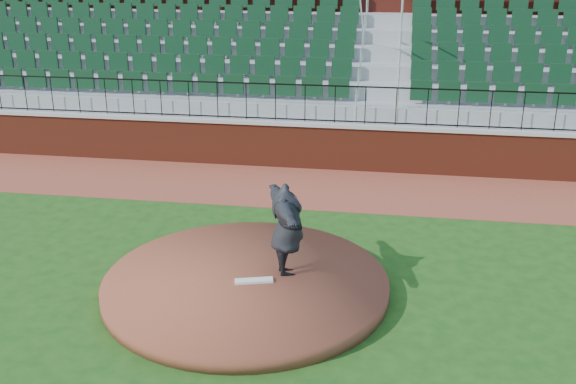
{
  "coord_description": "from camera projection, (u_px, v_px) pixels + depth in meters",
  "views": [
    {
      "loc": [
        1.94,
        -10.77,
        5.94
      ],
      "look_at": [
        0.0,
        1.5,
        1.3
      ],
      "focal_mm": 42.26,
      "sensor_mm": 36.0,
      "label": 1
    }
  ],
  "objects": [
    {
      "name": "pitching_rubber",
      "position": [
        254.0,
        281.0,
        11.99
      ],
      "size": [
        0.69,
        0.35,
        0.04
      ],
      "primitive_type": "cube",
      "rotation": [
        0.0,
        0.0,
        0.28
      ],
      "color": "white",
      "rests_on": "pitchers_mound"
    },
    {
      "name": "pitcher",
      "position": [
        287.0,
        229.0,
        12.01
      ],
      "size": [
        1.26,
        2.21,
        1.74
      ],
      "primitive_type": "imported",
      "rotation": [
        0.0,
        0.0,
        1.91
      ],
      "color": "black",
      "rests_on": "pitchers_mound"
    },
    {
      "name": "seating_stands",
      "position": [
        330.0,
        68.0,
        20.52
      ],
      "size": [
        34.0,
        5.1,
        4.6
      ],
      "primitive_type": null,
      "color": "gray",
      "rests_on": "ground"
    },
    {
      "name": "concourse_wall",
      "position": [
        339.0,
        40.0,
        22.95
      ],
      "size": [
        34.0,
        0.5,
        5.5
      ],
      "primitive_type": "cube",
      "color": "maroon",
      "rests_on": "ground"
    },
    {
      "name": "wall_cap",
      "position": [
        320.0,
        124.0,
        18.36
      ],
      "size": [
        34.0,
        0.45,
        0.1
      ],
      "primitive_type": "cube",
      "color": "#B7B7B7",
      "rests_on": "field_wall"
    },
    {
      "name": "pitchers_mound",
      "position": [
        246.0,
        284.0,
        12.17
      ],
      "size": [
        5.11,
        5.11,
        0.25
      ],
      "primitive_type": "cylinder",
      "color": "brown",
      "rests_on": "ground"
    },
    {
      "name": "wall_railing",
      "position": [
        320.0,
        104.0,
        18.17
      ],
      "size": [
        34.0,
        0.05,
        1.0
      ],
      "primitive_type": null,
      "color": "black",
      "rests_on": "wall_cap"
    },
    {
      "name": "field_wall",
      "position": [
        319.0,
        147.0,
        18.59
      ],
      "size": [
        34.0,
        0.35,
        1.2
      ],
      "primitive_type": "cube",
      "color": "maroon",
      "rests_on": "ground"
    },
    {
      "name": "warning_track",
      "position": [
        312.0,
        187.0,
        17.32
      ],
      "size": [
        34.0,
        3.2,
        0.01
      ],
      "primitive_type": "cube",
      "color": "brown",
      "rests_on": "ground"
    },
    {
      "name": "ground",
      "position": [
        275.0,
        287.0,
        12.32
      ],
      "size": [
        90.0,
        90.0,
        0.0
      ],
      "primitive_type": "plane",
      "color": "#1C4513",
      "rests_on": "ground"
    }
  ]
}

